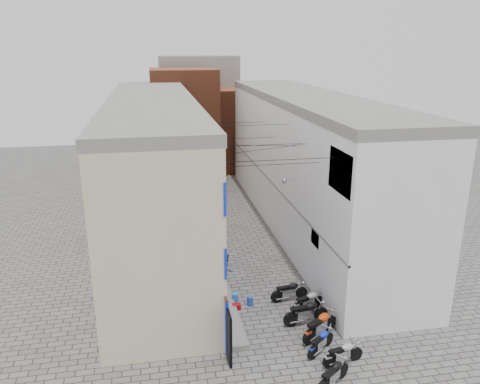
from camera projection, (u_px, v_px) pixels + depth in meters
ground at (287, 346)px, 19.51m from camera, size 90.00×90.00×0.00m
plinth at (203, 231)px, 31.30m from camera, size 0.90×26.00×0.25m
building_left at (155, 170)px, 29.43m from camera, size 5.10×27.00×9.00m
building_right at (306, 163)px, 31.24m from camera, size 5.94×26.00×9.00m
building_far_brick_left at (185, 123)px, 43.92m from camera, size 6.00×6.00×10.00m
building_far_brick_right at (233, 129)px, 46.98m from camera, size 5.00×6.00×8.00m
building_far_concrete at (199, 109)px, 49.75m from camera, size 8.00×5.00×11.00m
far_shopfront at (210, 169)px, 42.78m from camera, size 2.00×0.30×2.40m
overhead_wires at (250, 142)px, 24.55m from camera, size 5.80×13.02×1.32m
motorcycle_a at (334, 373)px, 17.08m from camera, size 1.87×1.56×1.08m
motorcycle_b at (343, 352)px, 18.27m from camera, size 1.87×0.91×1.04m
motorcycle_c at (321, 341)px, 19.01m from camera, size 1.75×1.52×1.03m
motorcycle_d at (320, 324)px, 19.94m from camera, size 2.21×1.76×1.26m
motorcycle_e at (306, 311)px, 20.91m from camera, size 2.21×0.92×1.24m
motorcycle_f at (308, 300)px, 21.97m from camera, size 1.92×1.13×1.06m
motorcycle_g at (289, 290)px, 22.86m from camera, size 1.98×0.83×1.11m
person_a at (213, 270)px, 23.95m from camera, size 0.54×0.63×1.45m
person_b at (226, 269)px, 23.85m from camera, size 0.90×1.00×1.70m
water_jug_near at (250, 301)px, 22.50m from camera, size 0.35×0.35×0.46m
water_jug_far at (235, 298)px, 22.70m from camera, size 0.36×0.36×0.52m
red_crate at (236, 307)px, 22.21m from camera, size 0.43×0.34×0.26m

